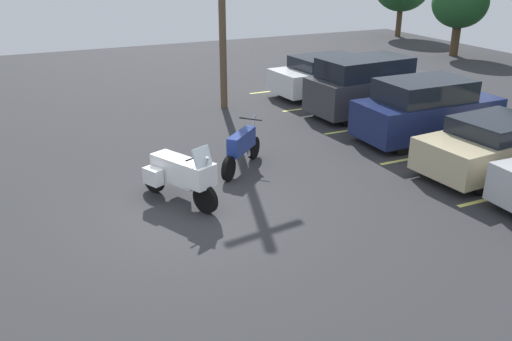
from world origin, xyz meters
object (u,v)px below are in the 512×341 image
car_white (331,75)px  car_charcoal (369,86)px  motorcycle_second (242,147)px  motorcycle_touring (181,174)px  car_navy (426,110)px  car_champagne (502,145)px

car_white → car_charcoal: bearing=-7.4°
motorcycle_second → car_white: (-5.65, 6.20, 0.17)m
car_white → motorcycle_second: bearing=-47.7°
motorcycle_touring → car_white: bearing=130.3°
motorcycle_second → car_navy: 5.77m
car_white → car_charcoal: size_ratio=1.12×
car_navy → motorcycle_second: bearing=-91.3°
motorcycle_second → car_white: bearing=132.3°
motorcycle_touring → car_white: (-6.96, 8.20, 0.06)m
car_white → car_charcoal: car_charcoal is taller
car_charcoal → car_champagne: size_ratio=0.92×
car_navy → car_champagne: (2.73, 0.04, -0.18)m
car_navy → car_champagne: 2.74m
car_white → car_champagne: car_white is taller
motorcycle_second → car_champagne: bearing=63.8°
car_white → car_navy: (5.78, -0.44, 0.13)m
motorcycle_touring → car_champagne: motorcycle_touring is taller
car_white → car_champagne: bearing=-2.6°
motorcycle_touring → car_navy: bearing=98.7°
motorcycle_second → car_champagne: (2.86, 5.80, 0.11)m
car_white → car_champagne: size_ratio=1.03×
car_white → car_charcoal: 2.92m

